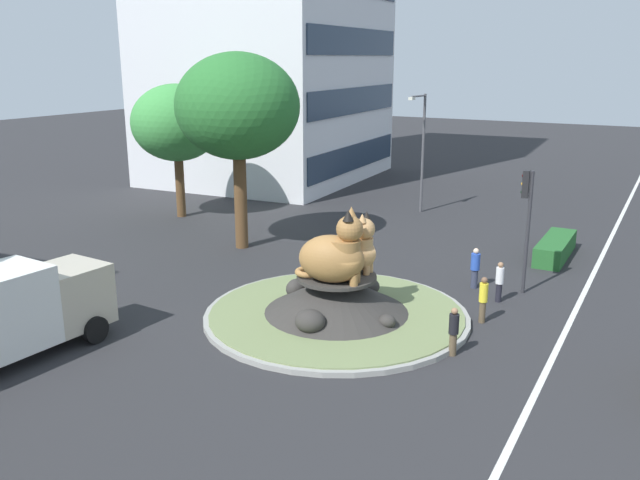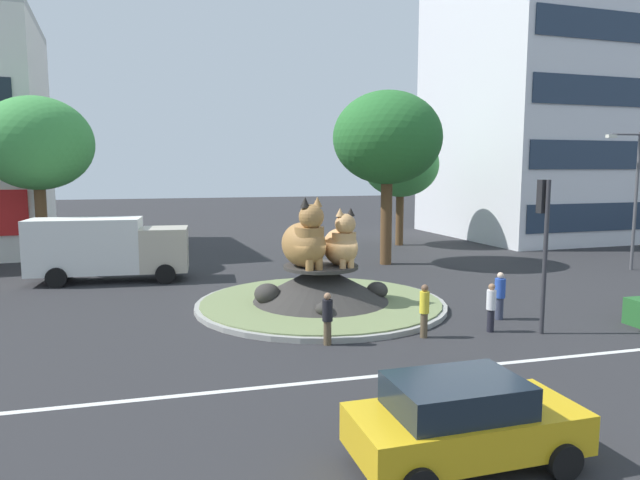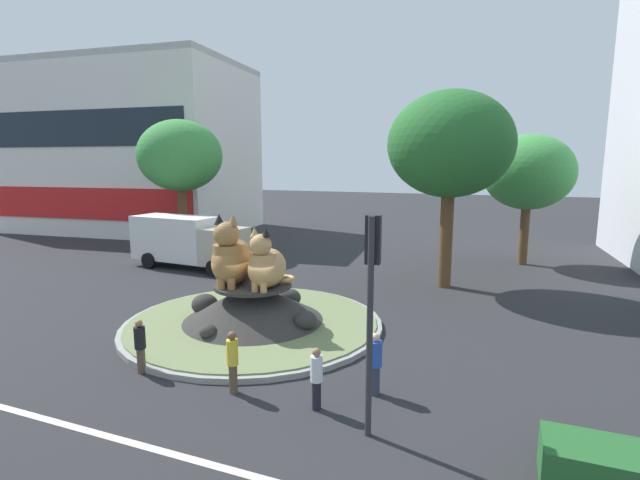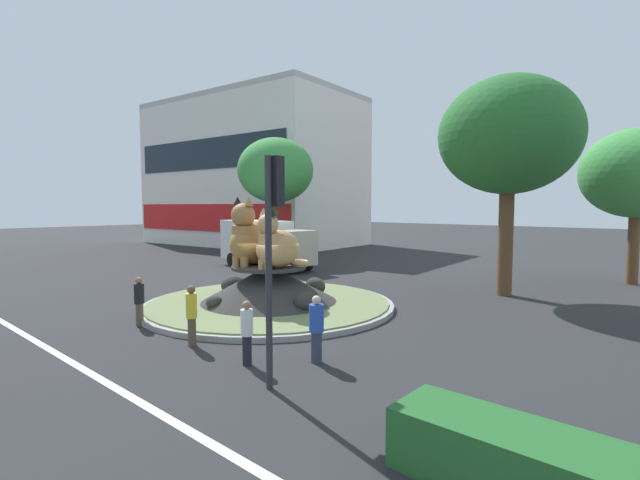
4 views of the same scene
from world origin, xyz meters
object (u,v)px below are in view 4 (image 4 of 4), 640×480
Objects in this scene: traffic_light_mast at (272,227)px; third_tree_left at (637,174)px; shophouse_block at (253,173)px; pedestrian_blue_shirt at (316,327)px; cat_statue_tabby at (251,240)px; broadleaf_tree_behind_island at (509,137)px; cat_statue_calico at (276,246)px; pedestrian_yellow_shirt at (192,313)px; delivery_box_truck at (265,243)px; pedestrian_black_shirt at (139,300)px; pedestrian_white_shirt at (247,331)px; second_tree_near_tower at (276,171)px.

traffic_light_mast is 20.94m from third_tree_left.
pedestrian_blue_shirt is at bearing -43.02° from shophouse_block.
cat_statue_tabby is at bearing -123.59° from third_tree_left.
broadleaf_tree_behind_island is (6.61, 8.61, 4.25)m from cat_statue_tabby.
third_tree_left is (8.95, 15.58, 3.03)m from cat_statue_calico.
traffic_light_mast is 0.64× the size of third_tree_left.
broadleaf_tree_behind_island is 5.53× the size of pedestrian_yellow_shirt.
shophouse_block is 20.28m from delivery_box_truck.
broadleaf_tree_behind_island is 15.90m from pedestrian_black_shirt.
cat_statue_calico is 0.46× the size of traffic_light_mast.
third_tree_left reaches higher than traffic_light_mast.
shophouse_block is at bearing -49.41° from pedestrian_blue_shirt.
pedestrian_white_shirt is at bearing 66.50° from traffic_light_mast.
cat_statue_tabby reaches higher than delivery_box_truck.
pedestrian_yellow_shirt is at bearing -48.16° from shophouse_block.
shophouse_block is (-23.00, 19.50, 4.68)m from cat_statue_tabby.
cat_statue_tabby is at bearing -46.28° from second_tree_near_tower.
second_tree_near_tower is 5.57× the size of pedestrian_black_shirt.
broadleaf_tree_behind_island is 1.30× the size of delivery_box_truck.
second_tree_near_tower is at bearing -52.09° from pedestrian_blue_shirt.
pedestrian_yellow_shirt is at bearing 8.78° from pedestrian_blue_shirt.
cat_statue_calico is 10.98m from broadleaf_tree_behind_island.
cat_statue_calico is at bearing 68.23° from pedestrian_white_shirt.
cat_statue_tabby is 30.51m from shophouse_block.
cat_statue_calico is 17.64m from second_tree_near_tower.
second_tree_near_tower is at bearing -150.26° from cat_statue_tabby.
pedestrian_blue_shirt reaches higher than pedestrian_black_shirt.
delivery_box_truck is at bearing -50.28° from second_tree_near_tower.
second_tree_near_tower is 22.01m from pedestrian_yellow_shirt.
cat_statue_calico is 1.43× the size of pedestrian_white_shirt.
cat_statue_tabby is 11.65m from broadleaf_tree_behind_island.
broadleaf_tree_behind_island is 15.24m from delivery_box_truck.
pedestrian_black_shirt is (-10.73, -19.96, -4.59)m from third_tree_left.
third_tree_left reaches higher than cat_statue_tabby.
second_tree_near_tower is at bearing -153.82° from pedestrian_black_shirt.
traffic_light_mast is at bearing 77.84° from pedestrian_black_shirt.
broadleaf_tree_behind_island is 14.84m from pedestrian_yellow_shirt.
traffic_light_mast is at bearing -43.13° from second_tree_near_tower.
second_tree_near_tower reaches higher than pedestrian_white_shirt.
cat_statue_calico is at bearing -121.18° from broadleaf_tree_behind_island.
traffic_light_mast is at bearing -44.79° from shophouse_block.
cat_statue_calico is 4.88m from pedestrian_yellow_shirt.
delivery_box_truck is at bearing -43.36° from shophouse_block.
shophouse_block is 37.51m from pedestrian_blue_shirt.
cat_statue_tabby reaches higher than cat_statue_calico.
broadleaf_tree_behind_island is 13.18m from pedestrian_blue_shirt.
cat_statue_tabby is 7.16m from pedestrian_blue_shirt.
pedestrian_white_shirt is at bearing 34.98° from cat_statue_tabby.
cat_statue_tabby is 10.75m from delivery_box_truck.
shophouse_block reaches higher than second_tree_near_tower.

